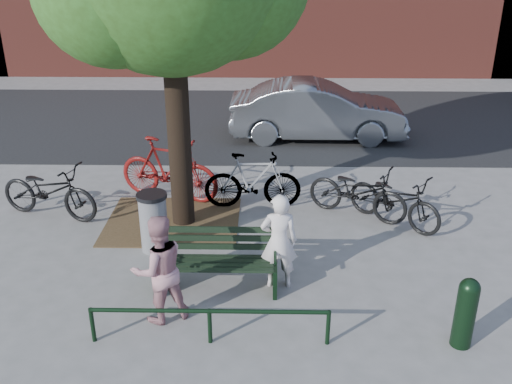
{
  "coord_description": "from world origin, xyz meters",
  "views": [
    {
      "loc": [
        0.7,
        -7.1,
        4.76
      ],
      "look_at": [
        0.55,
        1.0,
        1.14
      ],
      "focal_mm": 40.0,
      "sensor_mm": 36.0,
      "label": 1
    }
  ],
  "objects_px": {
    "park_bench": "(217,259)",
    "litter_bin": "(154,222)",
    "person_right": "(159,269)",
    "person_left": "(279,241)",
    "bollard": "(466,310)",
    "bicycle_c": "(358,191)",
    "parked_car": "(317,111)"
  },
  "relations": [
    {
      "from": "park_bench",
      "to": "parked_car",
      "type": "distance_m",
      "value": 7.25
    },
    {
      "from": "park_bench",
      "to": "person_left",
      "type": "distance_m",
      "value": 0.93
    },
    {
      "from": "bollard",
      "to": "litter_bin",
      "type": "distance_m",
      "value": 4.94
    },
    {
      "from": "person_left",
      "to": "bollard",
      "type": "distance_m",
      "value": 2.67
    },
    {
      "from": "person_right",
      "to": "parked_car",
      "type": "height_order",
      "value": "person_right"
    },
    {
      "from": "park_bench",
      "to": "bicycle_c",
      "type": "distance_m",
      "value": 3.4
    },
    {
      "from": "person_right",
      "to": "bollard",
      "type": "height_order",
      "value": "person_right"
    },
    {
      "from": "person_left",
      "to": "bollard",
      "type": "height_order",
      "value": "person_left"
    },
    {
      "from": "person_right",
      "to": "parked_car",
      "type": "xyz_separation_m",
      "value": [
        2.7,
        7.73,
        -0.04
      ]
    },
    {
      "from": "person_left",
      "to": "bollard",
      "type": "relative_size",
      "value": 1.52
    },
    {
      "from": "person_left",
      "to": "parked_car",
      "type": "xyz_separation_m",
      "value": [
        1.11,
        6.89,
        -0.01
      ]
    },
    {
      "from": "person_right",
      "to": "parked_car",
      "type": "bearing_deg",
      "value": -136.44
    },
    {
      "from": "park_bench",
      "to": "litter_bin",
      "type": "xyz_separation_m",
      "value": [
        -1.14,
        1.1,
        0.03
      ]
    },
    {
      "from": "person_right",
      "to": "bollard",
      "type": "xyz_separation_m",
      "value": [
        3.9,
        -0.49,
        -0.25
      ]
    },
    {
      "from": "bollard",
      "to": "parked_car",
      "type": "relative_size",
      "value": 0.22
    },
    {
      "from": "person_left",
      "to": "bicycle_c",
      "type": "distance_m",
      "value": 2.79
    },
    {
      "from": "bollard",
      "to": "person_right",
      "type": "bearing_deg",
      "value": 172.83
    },
    {
      "from": "bollard",
      "to": "bicycle_c",
      "type": "xyz_separation_m",
      "value": [
        -0.81,
        3.68,
        -0.02
      ]
    },
    {
      "from": "bollard",
      "to": "litter_bin",
      "type": "height_order",
      "value": "litter_bin"
    },
    {
      "from": "park_bench",
      "to": "litter_bin",
      "type": "relative_size",
      "value": 1.72
    },
    {
      "from": "litter_bin",
      "to": "person_left",
      "type": "bearing_deg",
      "value": -26.96
    },
    {
      "from": "park_bench",
      "to": "person_left",
      "type": "bearing_deg",
      "value": 4.54
    },
    {
      "from": "parked_car",
      "to": "bicycle_c",
      "type": "bearing_deg",
      "value": -174.65
    },
    {
      "from": "park_bench",
      "to": "bollard",
      "type": "distance_m",
      "value": 3.44
    },
    {
      "from": "person_left",
      "to": "park_bench",
      "type": "bearing_deg",
      "value": 3.08
    },
    {
      "from": "person_right",
      "to": "park_bench",
      "type": "bearing_deg",
      "value": -159.48
    },
    {
      "from": "park_bench",
      "to": "bollard",
      "type": "relative_size",
      "value": 1.78
    },
    {
      "from": "person_left",
      "to": "parked_car",
      "type": "relative_size",
      "value": 0.33
    },
    {
      "from": "person_right",
      "to": "litter_bin",
      "type": "xyz_separation_m",
      "value": [
        -0.44,
        1.87,
        -0.26
      ]
    },
    {
      "from": "park_bench",
      "to": "litter_bin",
      "type": "bearing_deg",
      "value": 135.83
    },
    {
      "from": "bollard",
      "to": "parked_car",
      "type": "height_order",
      "value": "parked_car"
    },
    {
      "from": "person_left",
      "to": "bollard",
      "type": "bearing_deg",
      "value": 148.52
    }
  ]
}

